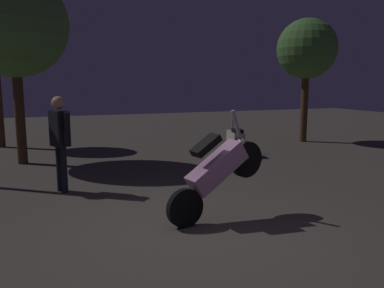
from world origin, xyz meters
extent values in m
plane|color=#4C443D|center=(0.00, 0.00, 0.00)|extent=(40.00, 40.00, 0.00)
cylinder|color=black|center=(-0.14, 0.22, 0.28)|extent=(0.57, 0.20, 0.56)
cylinder|color=black|center=(0.94, 0.43, 0.86)|extent=(0.57, 0.20, 0.56)
cube|color=#C68CB7|center=(0.40, 0.33, 0.80)|extent=(1.00, 0.48, 0.76)
cube|color=black|center=(0.21, 0.29, 1.15)|extent=(0.46, 0.32, 0.32)
cylinder|color=gray|center=(0.75, 0.39, 1.41)|extent=(0.21, 0.10, 0.44)
sphere|color=#F2EABF|center=(0.84, 0.41, 1.14)|extent=(0.12, 0.12, 0.12)
cylinder|color=black|center=(3.00, 4.38, 0.28)|extent=(0.22, 0.57, 0.56)
cylinder|color=black|center=(3.26, 5.45, 0.28)|extent=(0.22, 0.57, 0.56)
cube|color=beige|center=(3.13, 4.91, 0.51)|extent=(0.51, 0.99, 0.30)
cube|color=black|center=(3.08, 4.72, 0.71)|extent=(0.33, 0.48, 0.10)
cylinder|color=gray|center=(3.21, 5.26, 0.89)|extent=(0.07, 0.07, 0.45)
sphere|color=#F2EABF|center=(3.23, 5.35, 0.56)|extent=(0.12, 0.12, 0.12)
cylinder|color=black|center=(-1.61, 2.69, 0.43)|extent=(0.12, 0.12, 0.87)
cylinder|color=black|center=(-1.68, 2.83, 0.43)|extent=(0.12, 0.12, 0.87)
cube|color=black|center=(-1.65, 2.76, 1.19)|extent=(0.37, 0.43, 0.65)
sphere|color=tan|center=(-1.65, 2.76, 1.67)|extent=(0.24, 0.24, 0.24)
cylinder|color=black|center=(-1.55, 2.54, 1.22)|extent=(0.16, 0.21, 0.59)
cylinder|color=black|center=(-1.75, 2.98, 1.22)|extent=(0.16, 0.21, 0.59)
cylinder|color=#4C331E|center=(-2.43, 5.83, 1.26)|extent=(0.24, 0.24, 2.53)
sphere|color=#568C42|center=(-2.43, 5.83, 3.43)|extent=(2.59, 2.59, 2.59)
cylinder|color=#4C331E|center=(6.50, 6.31, 1.22)|extent=(0.24, 0.24, 2.45)
sphere|color=#477A38|center=(6.50, 6.31, 3.15)|extent=(2.00, 2.00, 2.00)
camera|label=1|loc=(-1.97, -4.72, 2.03)|focal=36.35mm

